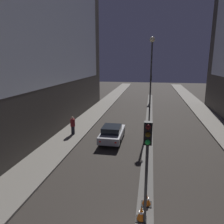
{
  "coord_description": "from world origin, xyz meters",
  "views": [
    {
      "loc": [
        0.04,
        -5.53,
        6.75
      ],
      "look_at": [
        -4.64,
        20.73,
        0.5
      ],
      "focal_mm": 35.0,
      "sensor_mm": 36.0,
      "label": 1
    }
  ],
  "objects_px": {
    "traffic_light_mid": "(151,82)",
    "street_lamp": "(151,66)",
    "traffic_light_near": "(147,151)",
    "traffic_cone_near": "(141,213)",
    "traffic_cone_far": "(147,199)",
    "pedestrian_on_left_sidewalk": "(73,125)",
    "car_left_lane": "(112,133)"
  },
  "relations": [
    {
      "from": "traffic_light_near",
      "to": "car_left_lane",
      "type": "xyz_separation_m",
      "value": [
        -3.07,
        9.53,
        -2.63
      ]
    },
    {
      "from": "traffic_light_near",
      "to": "street_lamp",
      "type": "relative_size",
      "value": 0.49
    },
    {
      "from": "traffic_light_near",
      "to": "traffic_cone_far",
      "type": "xyz_separation_m",
      "value": [
        0.05,
        1.23,
        -2.97
      ]
    },
    {
      "from": "traffic_light_near",
      "to": "traffic_cone_far",
      "type": "relative_size",
      "value": 8.11
    },
    {
      "from": "traffic_light_mid",
      "to": "street_lamp",
      "type": "distance_m",
      "value": 13.81
    },
    {
      "from": "street_lamp",
      "to": "pedestrian_on_left_sidewalk",
      "type": "relative_size",
      "value": 5.39
    },
    {
      "from": "traffic_cone_near",
      "to": "traffic_cone_far",
      "type": "xyz_separation_m",
      "value": [
        0.2,
        1.07,
        -0.04
      ]
    },
    {
      "from": "traffic_cone_far",
      "to": "car_left_lane",
      "type": "relative_size",
      "value": 0.13
    },
    {
      "from": "traffic_cone_far",
      "to": "pedestrian_on_left_sidewalk",
      "type": "distance_m",
      "value": 11.43
    },
    {
      "from": "traffic_cone_far",
      "to": "traffic_light_near",
      "type": "bearing_deg",
      "value": -92.37
    },
    {
      "from": "street_lamp",
      "to": "traffic_light_mid",
      "type": "bearing_deg",
      "value": 90.0
    },
    {
      "from": "traffic_light_near",
      "to": "traffic_cone_far",
      "type": "distance_m",
      "value": 3.22
    },
    {
      "from": "traffic_light_mid",
      "to": "traffic_cone_far",
      "type": "xyz_separation_m",
      "value": [
        0.05,
        -27.54,
        -2.97
      ]
    },
    {
      "from": "traffic_light_mid",
      "to": "traffic_cone_far",
      "type": "height_order",
      "value": "traffic_light_mid"
    },
    {
      "from": "traffic_light_mid",
      "to": "car_left_lane",
      "type": "distance_m",
      "value": 19.66
    },
    {
      "from": "street_lamp",
      "to": "traffic_cone_near",
      "type": "relative_size",
      "value": 14.48
    },
    {
      "from": "traffic_light_near",
      "to": "street_lamp",
      "type": "bearing_deg",
      "value": 90.0
    },
    {
      "from": "traffic_light_near",
      "to": "pedestrian_on_left_sidewalk",
      "type": "xyz_separation_m",
      "value": [
        -6.89,
        10.29,
        -2.34
      ]
    },
    {
      "from": "car_left_lane",
      "to": "pedestrian_on_left_sidewalk",
      "type": "distance_m",
      "value": 3.9
    },
    {
      "from": "traffic_cone_near",
      "to": "car_left_lane",
      "type": "distance_m",
      "value": 9.82
    },
    {
      "from": "traffic_cone_near",
      "to": "street_lamp",
      "type": "bearing_deg",
      "value": 89.45
    },
    {
      "from": "traffic_light_near",
      "to": "traffic_light_mid",
      "type": "distance_m",
      "value": 28.77
    },
    {
      "from": "traffic_cone_far",
      "to": "pedestrian_on_left_sidewalk",
      "type": "relative_size",
      "value": 0.33
    },
    {
      "from": "traffic_light_mid",
      "to": "traffic_cone_near",
      "type": "distance_m",
      "value": 28.76
    },
    {
      "from": "traffic_light_near",
      "to": "pedestrian_on_left_sidewalk",
      "type": "distance_m",
      "value": 12.6
    },
    {
      "from": "pedestrian_on_left_sidewalk",
      "to": "traffic_light_near",
      "type": "bearing_deg",
      "value": -56.2
    },
    {
      "from": "traffic_cone_near",
      "to": "traffic_cone_far",
      "type": "relative_size",
      "value": 1.14
    },
    {
      "from": "traffic_light_near",
      "to": "traffic_cone_near",
      "type": "relative_size",
      "value": 7.09
    },
    {
      "from": "car_left_lane",
      "to": "pedestrian_on_left_sidewalk",
      "type": "height_order",
      "value": "pedestrian_on_left_sidewalk"
    },
    {
      "from": "traffic_light_mid",
      "to": "car_left_lane",
      "type": "relative_size",
      "value": 1.07
    },
    {
      "from": "street_lamp",
      "to": "car_left_lane",
      "type": "bearing_deg",
      "value": -118.19
    },
    {
      "from": "pedestrian_on_left_sidewalk",
      "to": "traffic_light_mid",
      "type": "bearing_deg",
      "value": 69.56
    }
  ]
}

